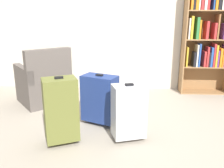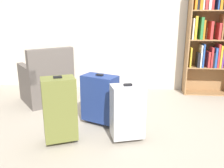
% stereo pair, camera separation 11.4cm
% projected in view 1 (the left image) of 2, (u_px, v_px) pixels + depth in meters
% --- Properties ---
extents(ground_plane, '(9.29, 9.29, 0.00)m').
position_uv_depth(ground_plane, '(118.00, 129.00, 3.08)').
color(ground_plane, '#9E9384').
extents(back_wall, '(5.31, 0.10, 2.60)m').
position_uv_depth(back_wall, '(122.00, 19.00, 4.46)').
color(back_wall, beige).
rests_on(back_wall, ground).
extents(bookshelf, '(0.84, 0.31, 1.92)m').
position_uv_depth(bookshelf, '(208.00, 33.00, 4.23)').
color(bookshelf, olive).
rests_on(bookshelf, ground).
extents(armchair, '(0.99, 0.99, 0.90)m').
position_uv_depth(armchair, '(44.00, 83.00, 3.93)').
color(armchair, '#59514C').
rests_on(armchair, ground).
extents(mug, '(0.12, 0.08, 0.10)m').
position_uv_depth(mug, '(70.00, 102.00, 3.87)').
color(mug, '#1959A5').
rests_on(mug, ground).
extents(suitcase_silver, '(0.41, 0.34, 0.67)m').
position_uv_depth(suitcase_silver, '(129.00, 111.00, 2.73)').
color(suitcase_silver, '#B7BABF').
rests_on(suitcase_silver, ground).
extents(suitcase_olive, '(0.42, 0.37, 0.77)m').
position_uv_depth(suitcase_olive, '(61.00, 110.00, 2.64)').
color(suitcase_olive, brown).
rests_on(suitcase_olive, ground).
extents(suitcase_navy_blue, '(0.50, 0.40, 0.67)m').
position_uv_depth(suitcase_navy_blue, '(100.00, 98.00, 3.14)').
color(suitcase_navy_blue, navy).
rests_on(suitcase_navy_blue, ground).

